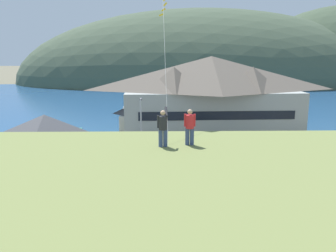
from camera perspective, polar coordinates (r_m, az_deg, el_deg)
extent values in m
plane|color=#66604C|center=(27.92, 0.67, -11.25)|extent=(600.00, 600.00, 0.00)
cube|color=slate|center=(32.56, 0.38, -7.71)|extent=(40.00, 20.00, 0.10)
cube|color=navy|center=(86.36, -0.64, 4.61)|extent=(360.00, 84.00, 0.03)
ellipsoid|color=#42513D|center=(136.15, 5.87, 7.22)|extent=(143.09, 72.23, 55.33)
cube|color=#999E99|center=(48.71, 7.03, 2.43)|extent=(23.83, 11.09, 6.07)
cube|color=black|center=(43.67, 8.24, 1.71)|extent=(19.94, 0.82, 1.10)
pyramid|color=#60564C|center=(48.12, 7.19, 8.71)|extent=(25.28, 12.17, 4.60)
pyramid|color=#60564C|center=(45.71, 1.00, 7.79)|extent=(5.83, 5.83, 3.22)
pyramid|color=#60564C|center=(47.69, 13.87, 7.62)|extent=(5.83, 5.83, 3.22)
cube|color=#338475|center=(34.30, -19.49, -4.25)|extent=(6.03, 5.47, 3.67)
pyramid|color=#47474C|center=(33.67, -19.81, 0.26)|extent=(6.52, 6.01, 1.83)
cube|color=black|center=(32.03, -20.70, -6.50)|extent=(1.10, 0.10, 2.57)
cube|color=beige|center=(47.44, -4.84, 0.31)|extent=(4.91, 4.94, 2.95)
pyramid|color=#47474C|center=(47.04, -4.89, 3.08)|extent=(5.31, 5.43, 1.69)
cube|color=black|center=(45.16, -5.10, -0.86)|extent=(1.10, 0.09, 2.07)
cube|color=#70604C|center=(59.99, -3.55, 1.68)|extent=(3.20, 10.67, 0.70)
cube|color=navy|center=(60.19, -6.66, 1.75)|extent=(2.08, 6.00, 0.90)
cube|color=navy|center=(60.10, -6.67, 2.25)|extent=(2.01, 5.82, 0.16)
cube|color=silver|center=(59.56, -6.72, 2.78)|extent=(1.38, 1.82, 1.10)
cube|color=navy|center=(57.50, -0.27, 1.36)|extent=(2.88, 6.81, 0.90)
cube|color=navy|center=(57.41, -0.27, 1.88)|extent=(2.79, 6.60, 0.16)
cube|color=silver|center=(56.82, -0.20, 2.42)|extent=(1.70, 2.14, 1.10)
cube|color=#A8A399|center=(57.49, -6.85, 1.27)|extent=(2.38, 5.74, 0.90)
cube|color=#B7B2A8|center=(57.40, -6.86, 1.79)|extent=(2.31, 5.57, 0.16)
cube|color=silver|center=(56.88, -6.87, 2.34)|extent=(1.42, 1.80, 1.10)
cylinder|color=black|center=(31.34, -25.06, -8.95)|extent=(0.66, 0.28, 0.64)
cube|color=#9EA3A8|center=(31.20, 23.06, -8.08)|extent=(4.26, 1.94, 0.80)
cube|color=gray|center=(30.91, 22.92, -6.79)|extent=(2.15, 1.67, 0.70)
cube|color=black|center=(30.92, 22.91, -6.85)|extent=(2.20, 1.71, 0.32)
cylinder|color=black|center=(31.10, 26.00, -9.20)|extent=(0.65, 0.24, 0.64)
cylinder|color=black|center=(32.66, 24.64, -8.09)|extent=(0.65, 0.24, 0.64)
cylinder|color=black|center=(30.05, 21.22, -9.51)|extent=(0.65, 0.24, 0.64)
cylinder|color=black|center=(31.66, 20.07, -8.33)|extent=(0.65, 0.24, 0.64)
cube|color=navy|center=(28.47, 4.34, -9.03)|extent=(4.27, 1.97, 0.80)
cube|color=navy|center=(28.21, 4.06, -7.61)|extent=(2.16, 1.68, 0.70)
cube|color=black|center=(28.22, 4.06, -7.68)|extent=(2.21, 1.72, 0.32)
cylinder|color=black|center=(27.88, 7.29, -10.45)|extent=(0.65, 0.25, 0.64)
cylinder|color=black|center=(29.58, 6.91, -9.10)|extent=(0.65, 0.25, 0.64)
cylinder|color=black|center=(27.72, 1.57, -10.49)|extent=(0.65, 0.25, 0.64)
cylinder|color=black|center=(29.43, 1.54, -9.12)|extent=(0.65, 0.25, 0.64)
cube|color=#9EA3A8|center=(34.54, 2.10, -5.20)|extent=(4.31, 2.07, 0.80)
cube|color=gray|center=(34.35, 2.35, -4.00)|extent=(2.20, 1.73, 0.70)
cube|color=black|center=(34.36, 2.35, -4.06)|extent=(2.24, 1.77, 0.32)
cylinder|color=black|center=(35.40, -0.29, -5.45)|extent=(0.65, 0.26, 0.64)
cylinder|color=black|center=(33.66, -0.04, -6.37)|extent=(0.65, 0.26, 0.64)
cylinder|color=black|center=(35.72, 4.09, -5.32)|extent=(0.65, 0.26, 0.64)
cylinder|color=black|center=(33.99, 4.58, -6.23)|extent=(0.65, 0.26, 0.64)
cube|color=black|center=(33.09, -6.66, -6.05)|extent=(4.24, 1.90, 0.80)
cube|color=black|center=(32.86, -6.43, -4.81)|extent=(2.14, 1.65, 0.70)
cube|color=black|center=(32.87, -6.43, -4.87)|extent=(2.18, 1.68, 0.32)
cylinder|color=black|center=(34.21, -8.83, -6.22)|extent=(0.64, 0.23, 0.64)
cylinder|color=black|center=(32.48, -9.18, -7.22)|extent=(0.64, 0.23, 0.64)
cylinder|color=black|center=(34.02, -4.23, -6.21)|extent=(0.64, 0.23, 0.64)
cylinder|color=black|center=(32.28, -4.32, -7.22)|extent=(0.64, 0.23, 0.64)
cube|color=silver|center=(38.02, 26.04, -4.84)|extent=(4.28, 1.99, 0.80)
cube|color=beige|center=(37.76, 25.94, -3.75)|extent=(2.17, 1.70, 0.70)
cube|color=black|center=(37.77, 25.94, -3.80)|extent=(2.21, 1.73, 0.32)
cylinder|color=black|center=(36.77, 24.63, -5.90)|extent=(0.65, 0.25, 0.64)
cylinder|color=black|center=(38.39, 23.57, -5.08)|extent=(0.65, 0.25, 0.64)
cube|color=black|center=(34.69, 10.55, -5.33)|extent=(4.30, 2.04, 0.80)
cube|color=black|center=(34.46, 10.35, -4.14)|extent=(2.19, 1.72, 0.70)
cube|color=black|center=(34.47, 10.35, -4.19)|extent=(2.23, 1.75, 0.32)
cylinder|color=black|center=(34.18, 13.03, -6.40)|extent=(0.65, 0.26, 0.64)
cylinder|color=black|center=(35.90, 12.48, -5.49)|extent=(0.65, 0.26, 0.64)
cylinder|color=black|center=(33.77, 8.45, -6.45)|extent=(0.65, 0.26, 0.64)
cylinder|color=black|center=(35.51, 8.13, -5.52)|extent=(0.65, 0.26, 0.64)
cube|color=navy|center=(28.13, -13.61, -9.62)|extent=(4.29, 2.03, 0.80)
cube|color=navy|center=(27.84, -13.38, -8.18)|extent=(2.19, 1.71, 0.70)
cube|color=black|center=(27.86, -13.37, -8.25)|extent=(2.23, 1.75, 0.32)
cylinder|color=black|center=(29.36, -15.95, -9.65)|extent=(0.65, 0.25, 0.64)
cylinder|color=black|center=(27.70, -16.71, -11.03)|extent=(0.65, 0.25, 0.64)
cylinder|color=black|center=(28.93, -10.58, -9.71)|extent=(0.65, 0.25, 0.64)
cylinder|color=black|center=(27.25, -10.98, -11.12)|extent=(0.65, 0.25, 0.64)
cylinder|color=#ADADB2|center=(37.04, -4.50, -0.24)|extent=(0.16, 0.16, 6.22)
cube|color=#4C4C51|center=(36.88, -4.55, 4.46)|extent=(0.24, 0.70, 0.20)
cylinder|color=#384770|center=(16.18, -1.23, -2.04)|extent=(0.20, 0.20, 0.82)
cylinder|color=#384770|center=(16.20, -0.45, -2.02)|extent=(0.20, 0.20, 0.82)
cylinder|color=#232328|center=(16.03, -0.85, 0.51)|extent=(0.40, 0.40, 0.64)
sphere|color=tan|center=(15.94, -0.85, 2.20)|extent=(0.24, 0.24, 0.24)
cylinder|color=#232328|center=(16.13, -0.28, 2.39)|extent=(0.16, 0.56, 0.43)
cylinder|color=#232328|center=(15.99, -1.63, 0.73)|extent=(0.11, 0.11, 0.60)
cylinder|color=#384770|center=(16.51, 3.23, -1.77)|extent=(0.20, 0.20, 0.82)
cylinder|color=#384770|center=(16.52, 3.99, -1.77)|extent=(0.20, 0.20, 0.82)
cylinder|color=red|center=(16.36, 3.64, 0.72)|extent=(0.40, 0.40, 0.64)
sphere|color=tan|center=(16.27, 3.66, 2.38)|extent=(0.24, 0.24, 0.24)
cylinder|color=red|center=(16.33, 2.87, 0.96)|extent=(0.11, 0.11, 0.60)
cylinder|color=red|center=(16.35, 4.41, 0.95)|extent=(0.11, 0.11, 0.60)
cube|color=yellow|center=(23.14, -0.47, 19.56)|extent=(0.27, 0.02, 0.27)
cube|color=yellow|center=(23.09, -0.73, 18.77)|extent=(0.29, 0.02, 0.24)
cube|color=yellow|center=(23.06, -1.14, 17.98)|extent=(0.30, 0.02, 0.20)
cylinder|color=silver|center=(19.47, -0.53, 12.00)|extent=(0.23, 7.03, 8.69)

